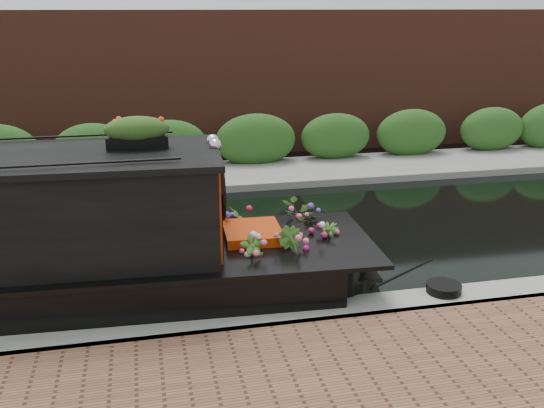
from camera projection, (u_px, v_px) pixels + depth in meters
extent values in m
plane|color=black|center=(199.00, 244.00, 10.93)|extent=(80.00, 80.00, 0.00)
cube|color=gray|center=(225.00, 337.00, 7.87)|extent=(40.00, 0.60, 0.50)
cube|color=gray|center=(181.00, 181.00, 14.83)|extent=(40.00, 2.40, 0.34)
cube|color=#28551C|center=(178.00, 172.00, 15.66)|extent=(40.00, 1.10, 2.80)
cube|color=brown|center=(173.00, 154.00, 17.61)|extent=(40.00, 1.00, 8.00)
cube|color=#BD3507|center=(215.00, 199.00, 8.64)|extent=(0.15, 1.81, 1.39)
cube|color=black|center=(114.00, 222.00, 7.49)|extent=(0.93, 0.08, 0.57)
cube|color=#BD3507|center=(252.00, 244.00, 8.99)|extent=(0.87, 0.97, 0.52)
sphere|color=silver|center=(215.00, 145.00, 8.26)|extent=(0.19, 0.19, 0.19)
sphere|color=silver|center=(213.00, 141.00, 8.53)|extent=(0.19, 0.19, 0.19)
cube|color=black|center=(138.00, 143.00, 8.17)|extent=(0.83, 0.28, 0.17)
ellipsoid|color=#CC4516|center=(137.00, 127.00, 8.10)|extent=(0.90, 0.26, 0.25)
imported|color=#32591D|center=(252.00, 259.00, 8.28)|extent=(0.41, 0.34, 0.67)
imported|color=#32591D|center=(291.00, 252.00, 8.44)|extent=(0.50, 0.49, 0.71)
imported|color=#32591D|center=(303.00, 221.00, 9.72)|extent=(0.79, 0.76, 0.68)
imported|color=#32591D|center=(328.00, 241.00, 9.03)|extent=(0.43, 0.43, 0.56)
imported|color=#32591D|center=(237.00, 226.00, 9.54)|extent=(0.28, 0.37, 0.64)
cylinder|color=olive|center=(365.00, 266.00, 9.52)|extent=(0.38, 0.36, 0.38)
cylinder|color=black|center=(444.00, 288.00, 8.52)|extent=(0.49, 0.49, 0.12)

